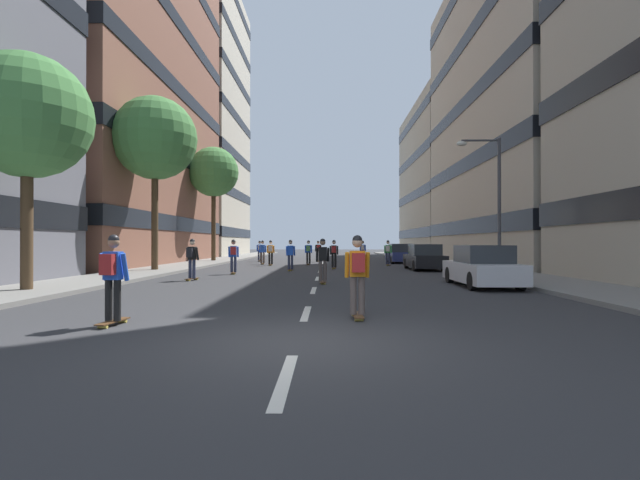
% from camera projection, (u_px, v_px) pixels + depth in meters
% --- Properties ---
extents(ground_plane, '(149.44, 149.44, 0.00)m').
position_uv_depth(ground_plane, '(322.00, 265.00, 32.30)').
color(ground_plane, '#333335').
extents(sidewalk_left, '(3.37, 68.49, 0.14)m').
position_uv_depth(sidewalk_left, '(207.00, 262.00, 35.60)').
color(sidewalk_left, gray).
rests_on(sidewalk_left, ground_plane).
extents(sidewalk_right, '(3.37, 68.49, 0.14)m').
position_uv_depth(sidewalk_right, '(439.00, 263.00, 35.24)').
color(sidewalk_right, gray).
rests_on(sidewalk_right, ground_plane).
extents(lane_markings, '(0.16, 57.20, 0.01)m').
position_uv_depth(lane_markings, '(322.00, 265.00, 32.90)').
color(lane_markings, silver).
rests_on(lane_markings, ground_plane).
extents(building_left_mid, '(14.28, 24.04, 35.26)m').
position_uv_depth(building_left_mid, '(89.00, 32.00, 34.77)').
color(building_left_mid, brown).
rests_on(building_left_mid, ground_plane).
extents(building_left_far, '(14.28, 17.31, 32.90)m').
position_uv_depth(building_left_far, '(181.00, 122.00, 56.47)').
color(building_left_far, '#BCB29E').
rests_on(building_left_far, ground_plane).
extents(building_right_mid, '(14.28, 22.94, 23.28)m').
position_uv_depth(building_right_mid, '(560.00, 107.00, 34.03)').
color(building_right_mid, '#BCB29E').
rests_on(building_right_mid, ground_plane).
extents(building_right_far, '(14.28, 20.27, 18.20)m').
position_uv_depth(building_right_far, '(470.00, 181.00, 55.73)').
color(building_right_far, '#B2A893').
rests_on(building_right_far, ground_plane).
extents(parked_car_near, '(1.82, 4.40, 1.52)m').
position_uv_depth(parked_car_near, '(400.00, 254.00, 36.13)').
color(parked_car_near, navy).
rests_on(parked_car_near, ground_plane).
extents(parked_car_mid, '(1.82, 4.40, 1.52)m').
position_uv_depth(parked_car_mid, '(482.00, 268.00, 16.74)').
color(parked_car_mid, silver).
rests_on(parked_car_mid, ground_plane).
extents(parked_car_far, '(1.82, 4.40, 1.52)m').
position_uv_depth(parked_car_far, '(424.00, 258.00, 26.94)').
color(parked_car_far, black).
rests_on(parked_car_far, ground_plane).
extents(street_tree_near, '(4.10, 4.10, 9.40)m').
position_uv_depth(street_tree_near, '(214.00, 172.00, 37.75)').
color(street_tree_near, '#4C3823').
rests_on(street_tree_near, sidewalk_left).
extents(street_tree_mid, '(4.54, 4.54, 9.50)m').
position_uv_depth(street_tree_mid, '(155.00, 139.00, 25.03)').
color(street_tree_mid, '#4C3823').
rests_on(street_tree_mid, sidewalk_left).
extents(street_tree_far, '(3.93, 3.93, 7.46)m').
position_uv_depth(street_tree_far, '(27.00, 117.00, 14.43)').
color(street_tree_far, '#4C3823').
rests_on(street_tree_far, sidewalk_left).
extents(streetlamp_right, '(2.13, 0.30, 6.50)m').
position_uv_depth(streetlamp_right, '(492.00, 190.00, 21.88)').
color(streetlamp_right, '#3F3F44').
rests_on(streetlamp_right, sidewalk_right).
extents(skater_0, '(0.54, 0.91, 1.78)m').
position_uv_depth(skater_0, '(308.00, 251.00, 32.92)').
color(skater_0, brown).
rests_on(skater_0, ground_plane).
extents(skater_1, '(0.56, 0.92, 1.78)m').
position_uv_depth(skater_1, '(233.00, 254.00, 23.28)').
color(skater_1, brown).
rests_on(skater_1, ground_plane).
extents(skater_2, '(0.56, 0.92, 1.78)m').
position_uv_depth(skater_2, '(363.00, 250.00, 38.55)').
color(skater_2, brown).
rests_on(skater_2, ground_plane).
extents(skater_3, '(0.55, 0.91, 1.78)m').
position_uv_depth(skater_3, '(290.00, 254.00, 26.00)').
color(skater_3, brown).
rests_on(skater_3, ground_plane).
extents(skater_4, '(0.54, 0.91, 1.78)m').
position_uv_depth(skater_4, '(358.00, 271.00, 9.66)').
color(skater_4, brown).
rests_on(skater_4, ground_plane).
extents(skater_5, '(0.53, 0.90, 1.78)m').
position_uv_depth(skater_5, '(271.00, 251.00, 32.05)').
color(skater_5, brown).
rests_on(skater_5, ground_plane).
extents(skater_6, '(0.54, 0.91, 1.78)m').
position_uv_depth(skater_6, '(334.00, 252.00, 27.97)').
color(skater_6, brown).
rests_on(skater_6, ground_plane).
extents(skater_7, '(0.57, 0.92, 1.78)m').
position_uv_depth(skater_7, '(388.00, 251.00, 31.87)').
color(skater_7, brown).
rests_on(skater_7, ground_plane).
extents(skater_8, '(0.56, 0.92, 1.78)m').
position_uv_depth(skater_8, '(318.00, 250.00, 38.41)').
color(skater_8, brown).
rests_on(skater_8, ground_plane).
extents(skater_9, '(0.55, 0.91, 1.78)m').
position_uv_depth(skater_9, '(260.00, 250.00, 38.79)').
color(skater_9, brown).
rests_on(skater_9, ground_plane).
extents(skater_10, '(0.56, 0.92, 1.78)m').
position_uv_depth(skater_10, '(263.00, 251.00, 33.71)').
color(skater_10, brown).
rests_on(skater_10, ground_plane).
extents(skater_11, '(0.55, 0.91, 1.78)m').
position_uv_depth(skater_11, '(323.00, 259.00, 17.87)').
color(skater_11, brown).
rests_on(skater_11, ground_plane).
extents(skater_12, '(0.55, 0.92, 1.78)m').
position_uv_depth(skater_12, '(112.00, 274.00, 8.86)').
color(skater_12, brown).
rests_on(skater_12, ground_plane).
extents(skater_13, '(0.57, 0.92, 1.78)m').
position_uv_depth(skater_13, '(192.00, 257.00, 19.38)').
color(skater_13, brown).
rests_on(skater_13, ground_plane).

